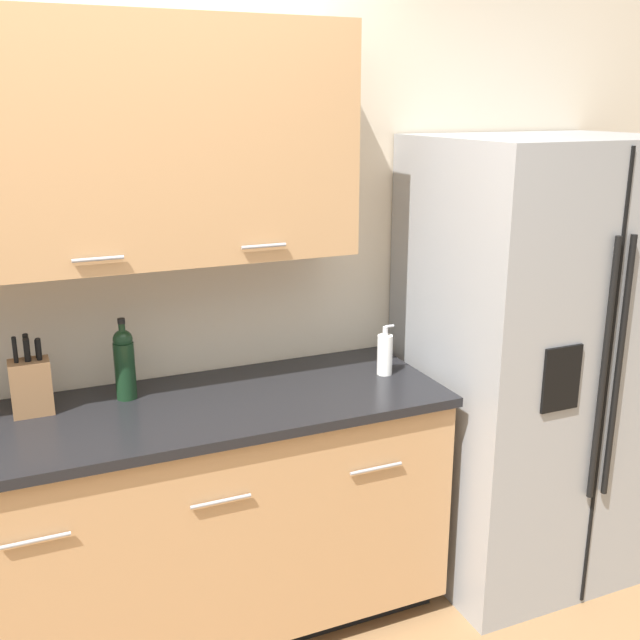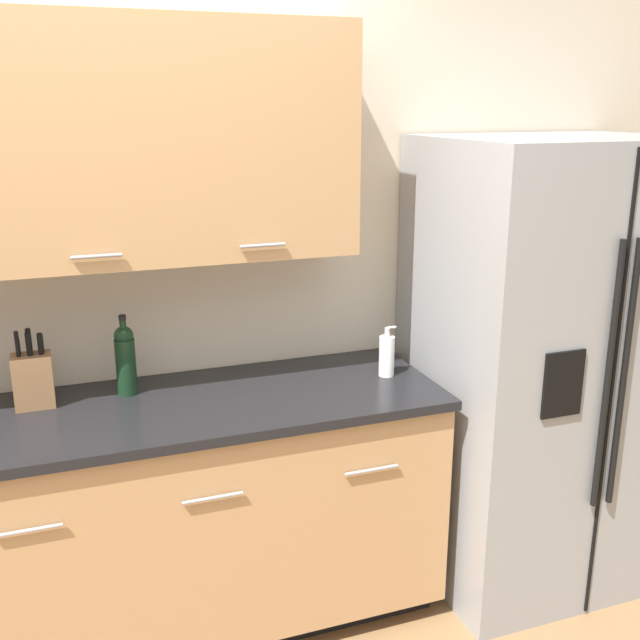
{
  "view_description": "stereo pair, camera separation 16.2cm",
  "coord_description": "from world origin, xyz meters",
  "px_view_note": "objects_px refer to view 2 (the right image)",
  "views": [
    {
      "loc": [
        -0.19,
        -1.63,
        1.94
      ],
      "look_at": [
        0.86,
        0.79,
        1.17
      ],
      "focal_mm": 42.0,
      "sensor_mm": 36.0,
      "label": 1
    },
    {
      "loc": [
        -0.04,
        -1.69,
        1.94
      ],
      "look_at": [
        0.86,
        0.79,
        1.17
      ],
      "focal_mm": 42.0,
      "sensor_mm": 36.0,
      "label": 2
    }
  ],
  "objects_px": {
    "knife_block": "(33,379)",
    "wine_bottle": "(125,358)",
    "soap_dispenser": "(387,355)",
    "refrigerator": "(543,365)"
  },
  "relations": [
    {
      "from": "knife_block",
      "to": "wine_bottle",
      "type": "height_order",
      "value": "wine_bottle"
    },
    {
      "from": "soap_dispenser",
      "to": "knife_block",
      "type": "bearing_deg",
      "value": 173.83
    },
    {
      "from": "refrigerator",
      "to": "knife_block",
      "type": "relative_size",
      "value": 6.4
    },
    {
      "from": "wine_bottle",
      "to": "soap_dispenser",
      "type": "relative_size",
      "value": 1.5
    },
    {
      "from": "knife_block",
      "to": "soap_dispenser",
      "type": "bearing_deg",
      "value": -6.17
    },
    {
      "from": "knife_block",
      "to": "wine_bottle",
      "type": "distance_m",
      "value": 0.32
    },
    {
      "from": "wine_bottle",
      "to": "soap_dispenser",
      "type": "height_order",
      "value": "wine_bottle"
    },
    {
      "from": "knife_block",
      "to": "wine_bottle",
      "type": "bearing_deg",
      "value": 2.18
    },
    {
      "from": "refrigerator",
      "to": "soap_dispenser",
      "type": "xyz_separation_m",
      "value": [
        -0.67,
        0.08,
        0.1
      ]
    },
    {
      "from": "refrigerator",
      "to": "wine_bottle",
      "type": "xyz_separation_m",
      "value": [
        -1.63,
        0.23,
        0.15
      ]
    }
  ]
}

